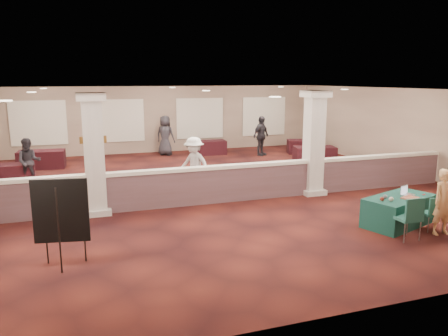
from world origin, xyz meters
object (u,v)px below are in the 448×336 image
object	(u,v)px
far_table_front_right	(315,155)
far_table_back_right	(305,147)
far_table_front_center	(254,174)
attendee_c	(261,136)
far_table_back_left	(42,159)
near_table	(398,211)
far_table_front_left	(9,174)
attendee_b	(194,164)
far_table_back_center	(208,148)
attendee_a	(29,162)
conf_chair_side	(410,215)
attendee_d	(165,135)
woman	(444,202)
conf_chair_main	(435,211)
easel_board	(61,212)

from	to	relation	value
far_table_front_right	far_table_back_right	bearing A→B (deg)	70.92
far_table_front_center	attendee_c	xyz separation A→B (m)	(2.47, 5.14, 0.59)
far_table_back_left	attendee_c	bearing A→B (deg)	-0.42
near_table	far_table_front_left	bearing A→B (deg)	121.65
far_table_front_right	attendee_b	distance (m)	6.82
far_table_back_right	attendee_c	bearing A→B (deg)	176.79
far_table_back_center	attendee_a	size ratio (longest dim) A/B	1.02
far_table_front_center	far_table_front_right	size ratio (longest dim) A/B	0.94
far_table_back_right	attendee_b	world-z (taller)	attendee_b
far_table_front_center	conf_chair_side	bearing A→B (deg)	-78.72
conf_chair_side	attendee_b	size ratio (longest dim) A/B	0.57
attendee_d	far_table_back_left	bearing A→B (deg)	53.91
woman	far_table_front_center	world-z (taller)	woman
attendee_d	near_table	bearing A→B (deg)	144.65
conf_chair_main	attendee_a	world-z (taller)	attendee_a
far_table_back_left	conf_chair_side	bearing A→B (deg)	-53.60
far_table_front_left	far_table_front_right	bearing A→B (deg)	-0.06
far_table_front_left	conf_chair_main	bearing A→B (deg)	-39.79
attendee_b	easel_board	bearing A→B (deg)	-79.04
far_table_front_center	conf_chair_main	bearing A→B (deg)	-69.24
easel_board	far_table_front_left	size ratio (longest dim) A/B	1.04
far_table_back_center	far_table_back_left	bearing A→B (deg)	-172.28
conf_chair_side	far_table_front_center	bearing A→B (deg)	102.98
near_table	far_table_front_right	distance (m)	8.11
conf_chair_side	attendee_c	bearing A→B (deg)	85.29
conf_chair_main	attendee_a	distance (m)	12.43
conf_chair_side	woman	distance (m)	1.02
easel_board	far_table_front_right	bearing A→B (deg)	48.46
woman	far_table_front_right	size ratio (longest dim) A/B	0.89
far_table_back_center	far_table_front_center	bearing A→B (deg)	-91.96
conf_chair_side	far_table_front_left	xyz separation A→B (m)	(-9.20, 8.76, -0.25)
far_table_front_right	far_table_back_left	world-z (taller)	far_table_back_left
conf_chair_side	far_table_back_right	size ratio (longest dim) A/B	0.62
attendee_c	far_table_front_left	bearing A→B (deg)	161.71
conf_chair_side	far_table_front_center	size ratio (longest dim) A/B	0.61
far_table_front_left	conf_chair_side	bearing A→B (deg)	-43.61
far_table_front_right	attendee_d	xyz separation A→B (m)	(-5.66, 4.01, 0.58)
conf_chair_main	near_table	bearing A→B (deg)	142.95
far_table_front_right	woman	bearing A→B (deg)	-101.07
near_table	far_table_front_left	world-z (taller)	near_table
far_table_front_left	far_table_back_right	world-z (taller)	far_table_front_left
conf_chair_main	easel_board	distance (m)	8.29
conf_chair_main	attendee_a	xyz separation A→B (m)	(-9.46, 8.06, 0.30)
far_table_front_center	attendee_c	size ratio (longest dim) A/B	0.88
far_table_front_center	far_table_front_right	bearing A→B (deg)	34.52
attendee_c	attendee_b	bearing A→B (deg)	-162.07
far_table_back_left	attendee_d	distance (m)	5.58
far_table_back_center	attendee_b	world-z (taller)	attendee_b
conf_chair_main	attendee_b	world-z (taller)	attendee_b
far_table_front_center	far_table_front_right	distance (m)	4.74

